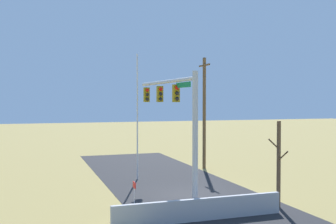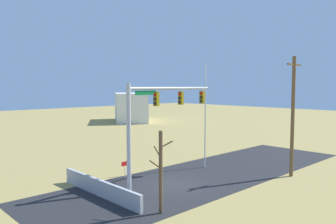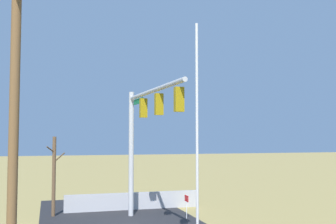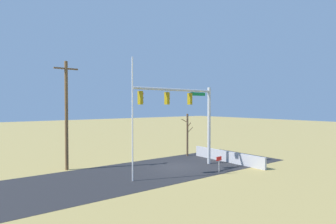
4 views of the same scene
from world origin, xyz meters
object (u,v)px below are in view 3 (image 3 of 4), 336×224
(utility_pole, at_px, (14,128))
(open_sign, at_px, (187,201))
(signal_mast, at_px, (144,125))
(flagpole, at_px, (197,138))
(bare_tree, at_px, (54,175))

(utility_pole, distance_m, open_sign, 12.72)
(signal_mast, relative_size, flagpole, 0.96)
(signal_mast, relative_size, utility_pole, 0.93)
(utility_pole, bearing_deg, signal_mast, -32.97)
(bare_tree, height_order, open_sign, bare_tree)
(signal_mast, xyz_separation_m, open_sign, (0.84, -2.54, -4.01))
(signal_mast, bearing_deg, open_sign, -71.73)
(utility_pole, bearing_deg, flagpole, -67.16)
(signal_mast, distance_m, utility_pole, 9.99)
(flagpole, distance_m, utility_pole, 6.63)
(signal_mast, height_order, flagpole, flagpole)
(flagpole, distance_m, open_sign, 7.68)
(bare_tree, xyz_separation_m, open_sign, (-2.65, -6.75, -1.32))
(flagpole, relative_size, bare_tree, 1.97)
(open_sign, bearing_deg, signal_mast, 108.27)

